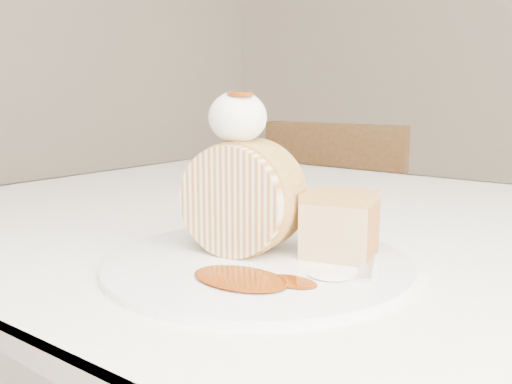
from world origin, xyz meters
The scene contains 10 objects.
table centered at (0.00, 0.20, 0.66)m, with size 1.40×0.90×0.75m.
chair_far centered at (-0.48, 0.96, 0.47)m, with size 0.43×0.43×0.83m.
plate centered at (-0.04, -0.02, 0.75)m, with size 0.30×0.30×0.01m, color white.
roulade_slice centered at (-0.07, -0.01, 0.81)m, with size 0.11×0.11×0.06m, color beige.
cake_chunk centered at (0.01, 0.04, 0.79)m, with size 0.07×0.06×0.06m, color tan.
whipped_cream centered at (-0.08, -0.01, 0.89)m, with size 0.06×0.06×0.05m, color white.
caramel_drizzle centered at (-0.07, -0.02, 0.92)m, with size 0.03×0.02×0.01m, color #6D2704.
caramel_pool centered at (-0.02, -0.08, 0.76)m, with size 0.09×0.06×0.00m, color #6D2704, non-canonical shape.
fork centered at (0.04, 0.04, 0.76)m, with size 0.02×0.18×0.00m, color silver.
spoon centered at (-0.16, 0.05, 0.75)m, with size 0.02×0.16×0.00m, color silver.
Camera 1 is at (0.28, -0.44, 0.92)m, focal length 40.00 mm.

